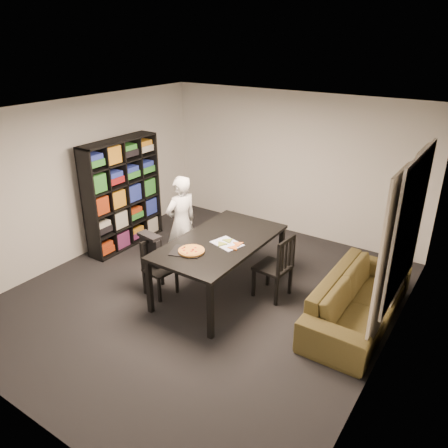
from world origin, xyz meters
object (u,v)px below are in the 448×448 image
Objects in this scene: chair_left at (156,263)px; person at (181,223)px; baking_tray at (186,251)px; chair_right at (279,264)px; sofa at (359,300)px; dining_table at (220,245)px; bookshelf at (123,194)px; pepperoni_pizza at (191,251)px.

chair_left is 0.88m from person.
chair_left is at bearing 177.31° from baking_tray.
sofa is at bearing 99.16° from chair_right.
dining_table is 1.00m from person.
dining_table is at bearing -9.50° from bookshelf.
pepperoni_pizza is at bearing -22.30° from bookshelf.
sofa is (1.13, 0.10, -0.23)m from chair_right.
dining_table is 2.09× the size of chair_right.
person is at bearing -84.76° from chair_right.
dining_table is at bearing -61.98° from chair_right.
bookshelf is at bearing 170.50° from dining_table.
person reaches higher than sofa.
person is 0.71× the size of sofa.
person is (-0.95, 0.31, 0.00)m from dining_table.
pepperoni_pizza is at bearing -81.75° from chair_left.
chair_left is 0.54× the size of person.
person is at bearing 135.58° from pepperoni_pizza.
baking_tray reaches higher than sofa.
sofa is (2.84, 0.12, -0.45)m from person.
dining_table is at bearing 102.78° from sofa.
chair_left is (1.52, -0.89, -0.48)m from bookshelf.
baking_tray is 0.08m from pepperoni_pizza.
person reaches higher than chair_left.
pepperoni_pizza is at bearing -41.55° from chair_right.
bookshelf is 2.33m from dining_table.
chair_left is 0.77m from pepperoni_pizza.
chair_right reaches higher than baking_tray.
person is 3.82× the size of baking_tray.
bookshelf is at bearing 157.70° from pepperoni_pizza.
bookshelf reaches higher than chair_left.
dining_table is 0.97m from chair_left.
dining_table is 0.57m from baking_tray.
chair_right is at bearing 23.67° from dining_table.
dining_table is 0.53m from pepperoni_pizza.
bookshelf is 1.99× the size of chair_right.
bookshelf reaches higher than dining_table.
baking_tray is (-0.18, -0.54, 0.08)m from dining_table.
person is at bearing 161.98° from dining_table.
bookshelf reaches higher than chair_right.
chair_left is 0.86× the size of chair_right.
bookshelf is 1.24× the size of person.
chair_right is 1.26m from pepperoni_pizza.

